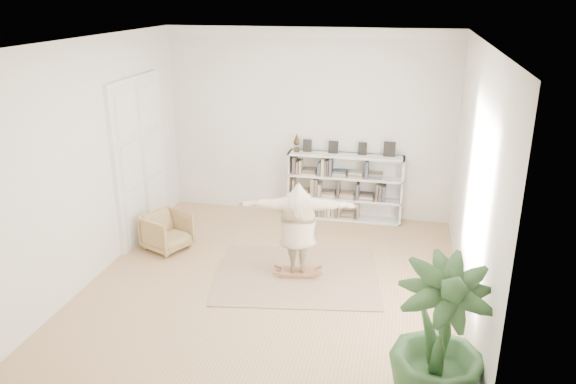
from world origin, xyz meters
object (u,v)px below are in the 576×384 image
(rocker_board, at_px, (298,272))
(bookshelf, at_px, (344,188))
(armchair, at_px, (167,232))
(person, at_px, (298,226))
(houseplant, at_px, (439,342))

(rocker_board, bearing_deg, bookshelf, 71.66)
(bookshelf, bearing_deg, armchair, -144.40)
(rocker_board, bearing_deg, person, -98.83)
(bookshelf, distance_m, houseplant, 5.40)
(bookshelf, xyz_separation_m, person, (-0.42, -2.51, 0.22))
(bookshelf, relative_size, armchair, 3.15)
(bookshelf, bearing_deg, person, -99.51)
(bookshelf, height_order, houseplant, houseplant)
(bookshelf, bearing_deg, rocker_board, -99.51)
(armchair, xyz_separation_m, rocker_board, (2.39, -0.50, -0.25))
(armchair, xyz_separation_m, houseplant, (4.37, -3.15, 0.55))
(person, height_order, houseplant, houseplant)
(person, distance_m, houseplant, 3.31)
(armchair, distance_m, person, 2.50)
(bookshelf, distance_m, rocker_board, 2.61)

